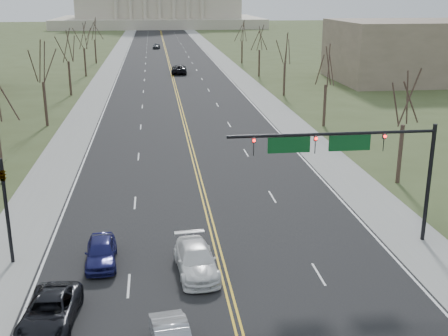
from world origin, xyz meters
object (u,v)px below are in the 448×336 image
object	(u,v)px
signal_mast	(348,151)
car_sb_outer_second	(101,252)
signal_left	(5,200)
car_far_sb	(156,46)
car_sb_outer_lead	(50,312)
car_sb_inner_second	(196,260)
car_far_nb	(179,69)

from	to	relation	value
signal_mast	car_sb_outer_second	bearing A→B (deg)	-176.76
signal_left	car_sb_outer_second	xyz separation A→B (m)	(4.93, -0.80, -3.00)
car_far_sb	signal_mast	bearing A→B (deg)	-78.41
signal_mast	car_sb_outer_lead	xyz separation A→B (m)	(-15.78, -6.67, -5.07)
car_sb_inner_second	car_sb_outer_lead	bearing A→B (deg)	-153.24
car_far_nb	car_far_sb	world-z (taller)	car_far_nb
signal_left	car_far_nb	xyz separation A→B (m)	(12.87, 75.89, -2.87)
car_sb_outer_lead	car_sb_inner_second	xyz separation A→B (m)	(6.88, 4.19, 0.05)
car_sb_outer_lead	car_sb_inner_second	size ratio (longest dim) A/B	0.98
signal_mast	car_sb_inner_second	size ratio (longest dim) A/B	2.43
car_sb_inner_second	car_far_nb	size ratio (longest dim) A/B	0.84
car_far_nb	car_far_sb	xyz separation A→B (m)	(-3.72, 50.13, -0.10)
signal_mast	car_far_nb	bearing A→B (deg)	94.58
signal_left	car_far_nb	distance (m)	77.03
signal_mast	car_sb_inner_second	xyz separation A→B (m)	(-8.90, -2.47, -5.03)
signal_mast	car_far_sb	distance (m)	126.50
car_sb_outer_second	car_far_nb	bearing A→B (deg)	81.49
car_sb_outer_lead	signal_left	bearing A→B (deg)	119.04
car_sb_inner_second	car_far_sb	world-z (taller)	car_far_sb
car_sb_outer_lead	car_far_sb	size ratio (longest dim) A/B	1.14
car_far_nb	signal_mast	bearing A→B (deg)	97.18
signal_left	car_sb_inner_second	bearing A→B (deg)	-13.85
car_sb_outer_second	car_far_sb	xyz separation A→B (m)	(4.21, 126.81, 0.03)
signal_mast	car_sb_inner_second	distance (m)	10.52
signal_mast	car_sb_outer_second	world-z (taller)	signal_mast
car_sb_inner_second	car_far_nb	world-z (taller)	car_far_nb
signal_mast	car_sb_outer_lead	size ratio (longest dim) A/B	2.48
car_sb_inner_second	car_sb_outer_second	xyz separation A→B (m)	(-5.11, 1.68, -0.02)
car_sb_inner_second	car_sb_outer_second	distance (m)	5.38
signal_mast	car_sb_outer_second	size ratio (longest dim) A/B	2.93
signal_mast	car_sb_outer_lead	distance (m)	17.87
car_far_nb	car_far_sb	distance (m)	50.26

